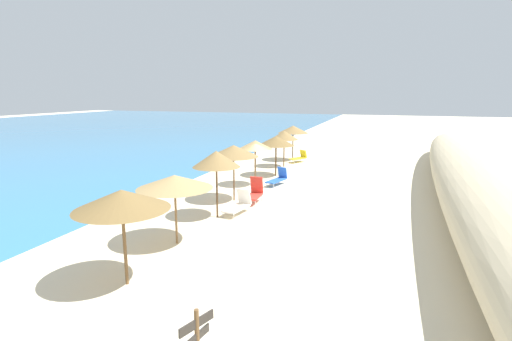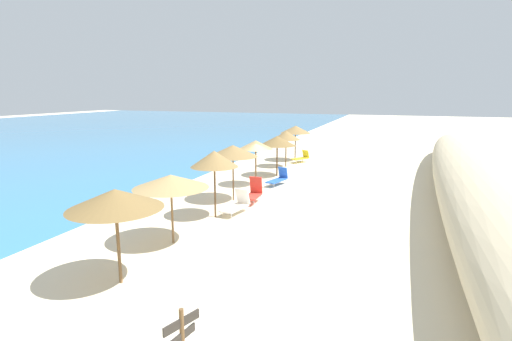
{
  "view_description": "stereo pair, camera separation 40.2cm",
  "coord_description": "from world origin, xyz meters",
  "px_view_note": "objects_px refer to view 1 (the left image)",
  "views": [
    {
      "loc": [
        -19.82,
        -6.07,
        5.39
      ],
      "look_at": [
        0.31,
        0.86,
        1.16
      ],
      "focal_mm": 27.66,
      "sensor_mm": 36.0,
      "label": 1
    },
    {
      "loc": [
        -19.69,
        -6.44,
        5.39
      ],
      "look_at": [
        0.31,
        0.86,
        1.16
      ],
      "focal_mm": 27.66,
      "sensor_mm": 36.0,
      "label": 2
    }
  ],
  "objects_px": {
    "lounge_chair_0": "(255,192)",
    "lounge_chair_2": "(299,157)",
    "beach_umbrella_0": "(122,200)",
    "beach_umbrella_5": "(276,141)",
    "beach_umbrella_4": "(255,145)",
    "wooden_signpost": "(197,339)",
    "beach_umbrella_3": "(234,151)",
    "lounge_chair_3": "(278,178)",
    "beach_umbrella_2": "(216,159)",
    "beach_umbrella_6": "(284,135)",
    "beach_umbrella_1": "(175,182)",
    "lounge_chair_1": "(238,205)",
    "beach_umbrella_7": "(293,129)"
  },
  "relations": [
    {
      "from": "lounge_chair_0",
      "to": "lounge_chair_2",
      "type": "xyz_separation_m",
      "value": [
        11.98,
        0.47,
        -0.11
      ]
    },
    {
      "from": "beach_umbrella_0",
      "to": "beach_umbrella_5",
      "type": "xyz_separation_m",
      "value": [
        15.7,
        0.13,
        -0.18
      ]
    },
    {
      "from": "beach_umbrella_4",
      "to": "wooden_signpost",
      "type": "height_order",
      "value": "beach_umbrella_4"
    },
    {
      "from": "beach_umbrella_3",
      "to": "lounge_chair_3",
      "type": "bearing_deg",
      "value": -16.18
    },
    {
      "from": "beach_umbrella_2",
      "to": "beach_umbrella_6",
      "type": "xyz_separation_m",
      "value": [
        12.57,
        0.36,
        -0.27
      ]
    },
    {
      "from": "beach_umbrella_0",
      "to": "lounge_chair_2",
      "type": "bearing_deg",
      "value": -0.49
    },
    {
      "from": "lounge_chair_0",
      "to": "wooden_signpost",
      "type": "relative_size",
      "value": 0.89
    },
    {
      "from": "beach_umbrella_2",
      "to": "lounge_chair_0",
      "type": "distance_m",
      "value": 3.57
    },
    {
      "from": "beach_umbrella_1",
      "to": "beach_umbrella_5",
      "type": "relative_size",
      "value": 1.02
    },
    {
      "from": "beach_umbrella_2",
      "to": "lounge_chair_2",
      "type": "xyz_separation_m",
      "value": [
        14.78,
        -0.29,
        -2.19
      ]
    },
    {
      "from": "lounge_chair_0",
      "to": "beach_umbrella_0",
      "type": "bearing_deg",
      "value": 84.09
    },
    {
      "from": "beach_umbrella_0",
      "to": "lounge_chair_1",
      "type": "relative_size",
      "value": 1.61
    },
    {
      "from": "beach_umbrella_0",
      "to": "wooden_signpost",
      "type": "xyz_separation_m",
      "value": [
        -2.88,
        -3.75,
        -1.57
      ]
    },
    {
      "from": "lounge_chair_2",
      "to": "beach_umbrella_4",
      "type": "bearing_deg",
      "value": 115.98
    },
    {
      "from": "beach_umbrella_5",
      "to": "beach_umbrella_6",
      "type": "height_order",
      "value": "beach_umbrella_6"
    },
    {
      "from": "beach_umbrella_1",
      "to": "lounge_chair_2",
      "type": "height_order",
      "value": "beach_umbrella_1"
    },
    {
      "from": "beach_umbrella_2",
      "to": "beach_umbrella_6",
      "type": "bearing_deg",
      "value": 1.64
    },
    {
      "from": "beach_umbrella_7",
      "to": "lounge_chair_0",
      "type": "distance_m",
      "value": 12.89
    },
    {
      "from": "beach_umbrella_7",
      "to": "beach_umbrella_4",
      "type": "bearing_deg",
      "value": -179.95
    },
    {
      "from": "beach_umbrella_3",
      "to": "lounge_chair_1",
      "type": "relative_size",
      "value": 1.64
    },
    {
      "from": "beach_umbrella_4",
      "to": "lounge_chair_3",
      "type": "distance_m",
      "value": 2.42
    },
    {
      "from": "wooden_signpost",
      "to": "beach_umbrella_6",
      "type": "bearing_deg",
      "value": 29.81
    },
    {
      "from": "lounge_chair_2",
      "to": "wooden_signpost",
      "type": "height_order",
      "value": "wooden_signpost"
    },
    {
      "from": "beach_umbrella_6",
      "to": "lounge_chair_3",
      "type": "xyz_separation_m",
      "value": [
        -5.76,
        -1.17,
        -1.93
      ]
    },
    {
      "from": "lounge_chair_1",
      "to": "lounge_chair_3",
      "type": "height_order",
      "value": "lounge_chair_1"
    },
    {
      "from": "beach_umbrella_5",
      "to": "wooden_signpost",
      "type": "xyz_separation_m",
      "value": [
        -18.58,
        -3.87,
        -1.39
      ]
    },
    {
      "from": "beach_umbrella_1",
      "to": "beach_umbrella_0",
      "type": "bearing_deg",
      "value": -175.81
    },
    {
      "from": "lounge_chair_1",
      "to": "lounge_chair_3",
      "type": "relative_size",
      "value": 0.98
    },
    {
      "from": "lounge_chair_0",
      "to": "lounge_chair_3",
      "type": "bearing_deg",
      "value": -92.74
    },
    {
      "from": "beach_umbrella_4",
      "to": "beach_umbrella_7",
      "type": "bearing_deg",
      "value": 0.05
    },
    {
      "from": "beach_umbrella_1",
      "to": "wooden_signpost",
      "type": "xyz_separation_m",
      "value": [
        -6.07,
        -3.98,
        -1.36
      ]
    },
    {
      "from": "beach_umbrella_2",
      "to": "beach_umbrella_3",
      "type": "bearing_deg",
      "value": 7.07
    },
    {
      "from": "beach_umbrella_4",
      "to": "beach_umbrella_5",
      "type": "distance_m",
      "value": 3.02
    },
    {
      "from": "beach_umbrella_3",
      "to": "lounge_chair_2",
      "type": "distance_m",
      "value": 12.18
    },
    {
      "from": "wooden_signpost",
      "to": "beach_umbrella_0",
      "type": "bearing_deg",
      "value": 71.36
    },
    {
      "from": "beach_umbrella_1",
      "to": "lounge_chair_0",
      "type": "xyz_separation_m",
      "value": [
        6.06,
        -0.88,
        -1.78
      ]
    },
    {
      "from": "beach_umbrella_2",
      "to": "beach_umbrella_5",
      "type": "xyz_separation_m",
      "value": [
        9.24,
        0.02,
        -0.28
      ]
    },
    {
      "from": "beach_umbrella_2",
      "to": "lounge_chair_3",
      "type": "relative_size",
      "value": 1.67
    },
    {
      "from": "lounge_chair_0",
      "to": "wooden_signpost",
      "type": "xyz_separation_m",
      "value": [
        -12.13,
        -3.1,
        0.41
      ]
    },
    {
      "from": "beach_umbrella_2",
      "to": "beach_umbrella_3",
      "type": "xyz_separation_m",
      "value": [
        2.81,
        0.35,
        -0.06
      ]
    },
    {
      "from": "lounge_chair_3",
      "to": "beach_umbrella_0",
      "type": "bearing_deg",
      "value": 101.07
    },
    {
      "from": "beach_umbrella_6",
      "to": "wooden_signpost",
      "type": "distance_m",
      "value": 22.35
    },
    {
      "from": "lounge_chair_1",
      "to": "lounge_chair_2",
      "type": "bearing_deg",
      "value": -78.91
    },
    {
      "from": "beach_umbrella_0",
      "to": "beach_umbrella_3",
      "type": "bearing_deg",
      "value": 2.83
    },
    {
      "from": "beach_umbrella_0",
      "to": "beach_umbrella_6",
      "type": "relative_size",
      "value": 1.05
    },
    {
      "from": "beach_umbrella_0",
      "to": "wooden_signpost",
      "type": "bearing_deg",
      "value": -127.55
    },
    {
      "from": "lounge_chair_3",
      "to": "beach_umbrella_4",
      "type": "bearing_deg",
      "value": 39.12
    },
    {
      "from": "lounge_chair_3",
      "to": "lounge_chair_2",
      "type": "bearing_deg",
      "value": -72.13
    },
    {
      "from": "beach_umbrella_0",
      "to": "beach_umbrella_7",
      "type": "bearing_deg",
      "value": 1.35
    },
    {
      "from": "beach_umbrella_5",
      "to": "lounge_chair_2",
      "type": "xyz_separation_m",
      "value": [
        5.54,
        -0.31,
        -1.91
      ]
    }
  ]
}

